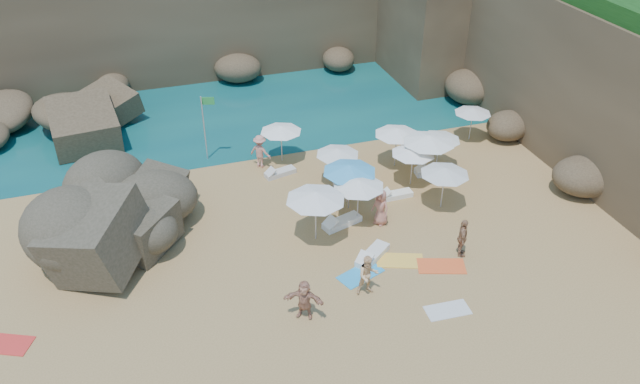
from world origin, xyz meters
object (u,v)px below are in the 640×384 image
object	(u,v)px
parasol_2	(338,152)
person_stand_3	(462,238)
parasol_0	(397,131)
flag_pole	(205,120)
lounger_0	(280,173)
person_stand_4	(381,207)
parasol_1	(281,129)
person_stand_2	(260,151)
person_stand_5	(93,212)
rock_outcrop	(120,240)

from	to	relation	value
parasol_2	person_stand_3	world-z (taller)	parasol_2
parasol_0	flag_pole	bearing A→B (deg)	157.69
lounger_0	person_stand_4	distance (m)	6.34
parasol_2	person_stand_3	size ratio (longest dim) A/B	1.21
parasol_1	person_stand_2	xyz separation A→B (m)	(-1.20, -0.27, -0.98)
person_stand_4	person_stand_5	bearing A→B (deg)	-135.04
parasol_0	parasol_2	bearing A→B (deg)	-167.03
rock_outcrop	parasol_1	bearing A→B (deg)	27.68
rock_outcrop	person_stand_4	size ratio (longest dim) A/B	4.60
person_stand_3	person_stand_2	bearing A→B (deg)	60.04
lounger_0	person_stand_2	size ratio (longest dim) A/B	0.89
lounger_0	person_stand_3	distance (m)	10.22
lounger_0	person_stand_5	size ratio (longest dim) A/B	0.82
lounger_0	person_stand_4	bearing A→B (deg)	-73.37
person_stand_2	parasol_0	bearing A→B (deg)	-153.66
person_stand_4	person_stand_5	distance (m)	12.63
flag_pole	person_stand_2	size ratio (longest dim) A/B	1.99
rock_outcrop	person_stand_3	xyz separation A→B (m)	(13.57, -5.48, 0.88)
parasol_2	flag_pole	bearing A→B (deg)	141.10
person_stand_3	person_stand_5	size ratio (longest dim) A/B	0.90
rock_outcrop	lounger_0	bearing A→B (deg)	20.95
rock_outcrop	parasol_0	world-z (taller)	parasol_0
parasol_0	person_stand_3	size ratio (longest dim) A/B	1.30
parasol_0	parasol_1	bearing A→B (deg)	157.05
parasol_1	person_stand_3	bearing A→B (deg)	-63.02
lounger_0	parasol_2	bearing A→B (deg)	-48.74
person_stand_4	person_stand_5	size ratio (longest dim) A/B	0.89
parasol_1	person_stand_2	distance (m)	1.57
parasol_2	person_stand_5	size ratio (longest dim) A/B	1.09
parasol_2	person_stand_5	xyz separation A→B (m)	(-11.41, -0.29, -0.87)
parasol_0	lounger_0	bearing A→B (deg)	171.17
flag_pole	person_stand_3	world-z (taller)	flag_pole
parasol_2	parasol_0	bearing A→B (deg)	12.97
parasol_2	lounger_0	bearing A→B (deg)	145.06
parasol_1	person_stand_4	bearing A→B (deg)	-68.20
person_stand_5	lounger_0	bearing A→B (deg)	14.97
parasol_0	person_stand_4	world-z (taller)	parasol_0
parasol_0	person_stand_2	distance (m)	7.02
person_stand_3	person_stand_4	world-z (taller)	person_stand_3
parasol_2	parasol_1	bearing A→B (deg)	122.66
flag_pole	person_stand_2	world-z (taller)	flag_pole
parasol_2	person_stand_4	bearing A→B (deg)	-78.72
rock_outcrop	parasol_2	size ratio (longest dim) A/B	3.76
person_stand_3	person_stand_5	distance (m)	15.91
parasol_0	lounger_0	distance (m)	6.25
parasol_1	person_stand_5	size ratio (longest dim) A/B	1.11
parasol_1	parasol_2	xyz separation A→B (m)	(1.98, -3.09, -0.03)
person_stand_3	parasol_1	bearing A→B (deg)	54.11
parasol_1	person_stand_5	distance (m)	10.06
parasol_0	person_stand_2	world-z (taller)	parasol_0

